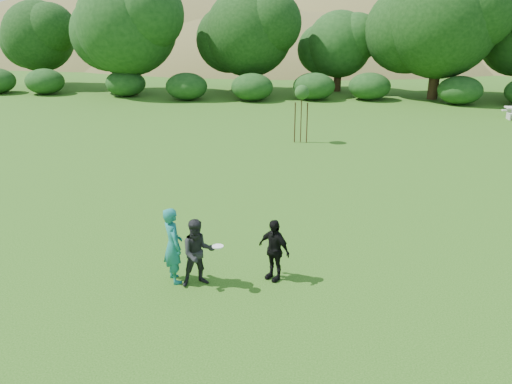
{
  "coord_description": "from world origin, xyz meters",
  "views": [
    {
      "loc": [
        1.86,
        -10.95,
        6.22
      ],
      "look_at": [
        0.0,
        3.0,
        1.1
      ],
      "focal_mm": 35.0,
      "sensor_mm": 36.0,
      "label": 1
    }
  ],
  "objects_px": {
    "player_teal": "(173,245)",
    "player_black": "(274,250)",
    "sapling": "(302,94)",
    "player_grey": "(198,253)"
  },
  "relations": [
    {
      "from": "player_teal",
      "to": "player_black",
      "type": "bearing_deg",
      "value": -114.73
    },
    {
      "from": "player_black",
      "to": "sapling",
      "type": "distance_m",
      "value": 13.76
    },
    {
      "from": "player_teal",
      "to": "sapling",
      "type": "distance_m",
      "value": 14.35
    },
    {
      "from": "player_grey",
      "to": "sapling",
      "type": "bearing_deg",
      "value": 57.86
    },
    {
      "from": "player_grey",
      "to": "player_black",
      "type": "relative_size",
      "value": 1.07
    },
    {
      "from": "player_teal",
      "to": "player_black",
      "type": "distance_m",
      "value": 2.42
    },
    {
      "from": "player_grey",
      "to": "sapling",
      "type": "xyz_separation_m",
      "value": [
        1.75,
        14.18,
        1.58
      ]
    },
    {
      "from": "player_black",
      "to": "sapling",
      "type": "height_order",
      "value": "sapling"
    },
    {
      "from": "player_teal",
      "to": "player_black",
      "type": "xyz_separation_m",
      "value": [
        2.38,
        0.41,
        -0.17
      ]
    },
    {
      "from": "sapling",
      "to": "player_teal",
      "type": "bearing_deg",
      "value": -99.59
    }
  ]
}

